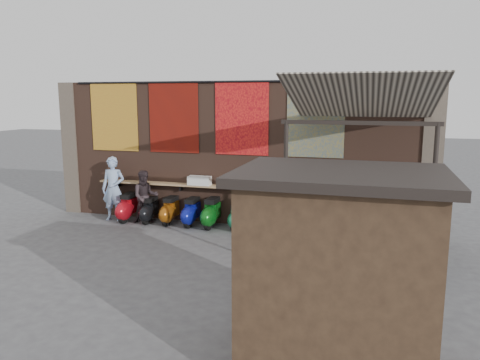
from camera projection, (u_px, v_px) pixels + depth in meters
The scene contains 35 objects.
ground at pixel (200, 251), 10.95m from camera, with size 70.00×70.00×0.00m, color #474749.
brick_wall at pixel (233, 154), 13.16m from camera, with size 10.00×0.40×4.00m, color brown.
pier_left at pixel (74, 148), 14.57m from camera, with size 0.50×0.50×4.00m, color #4C4238.
pier_right at pixel (431, 160), 11.75m from camera, with size 0.50×0.50×4.00m, color #4C4238.
eating_counter at pixel (230, 187), 12.97m from camera, with size 8.00×0.32×0.05m, color #9E7A51.
shelf_box at pixel (200, 181), 13.15m from camera, with size 0.64×0.28×0.25m, color white.
tapestry_redgold at pixel (114, 117), 13.75m from camera, with size 1.50×0.02×2.00m, color maroon.
tapestry_sun at pixel (174, 117), 13.24m from camera, with size 1.50×0.02×2.00m, color #B81A0A.
tapestry_orange at pixel (242, 118), 12.69m from camera, with size 1.50×0.02×2.00m, color red.
tapestry_multi at pixel (315, 119), 12.15m from camera, with size 1.50×0.02×2.00m, color navy.
hang_rail at pixel (231, 82), 12.60m from camera, with size 0.06×0.06×9.50m, color black.
scooter_stool_0 at pixel (128, 208), 13.57m from camera, with size 0.38×0.85×0.81m, color #AA0D17, non-canonical shape.
scooter_stool_1 at pixel (150, 210), 13.43m from camera, with size 0.34×0.76×0.72m, color black, non-canonical shape.
scooter_stool_2 at pixel (170, 211), 13.28m from camera, with size 0.36×0.80×0.76m, color #87440C, non-canonical shape.
scooter_stool_3 at pixel (191, 212), 13.08m from camera, with size 0.37×0.82×0.78m, color navy, non-canonical shape.
scooter_stool_4 at pixel (211, 213), 12.90m from camera, with size 0.39×0.86×0.82m, color #0C5413, non-canonical shape.
scooter_stool_5 at pixel (236, 217), 12.75m from camera, with size 0.32×0.72×0.69m, color #175E3E, non-canonical shape.
scooter_stool_6 at pixel (258, 217), 12.51m from camera, with size 0.37×0.83×0.79m, color #0F4C17, non-canonical shape.
scooter_stool_7 at pixel (280, 219), 12.34m from camera, with size 0.36×0.80×0.76m, color black, non-canonical shape.
scooter_stool_8 at pixel (305, 222), 12.15m from camera, with size 0.33×0.74×0.70m, color #161348, non-canonical shape.
scooter_stool_9 at pixel (329, 222), 12.05m from camera, with size 0.36×0.80×0.76m, color #A43015, non-canonical shape.
diner_left at pixel (113, 189), 13.62m from camera, with size 0.68×0.45×1.87m, color #8FA9D1.
diner_right at pixel (145, 197), 13.37m from camera, with size 0.74×0.57×1.51m, color #302528.
shopper_navy at pixel (396, 221), 10.39m from camera, with size 0.99×0.41×1.69m, color black.
shopper_grey at pixel (414, 234), 9.51m from camera, with size 1.06×0.61×1.65m, color #56555A.
shopper_tan at pixel (299, 214), 11.26m from camera, with size 0.76×0.49×1.56m, color #8B7D58.
market_stall at pixel (338, 275), 6.09m from camera, with size 2.34×1.76×2.54m, color black.
stall_roof at pixel (341, 175), 5.86m from camera, with size 2.63×2.02×0.12m, color black.
stall_sign at pixel (344, 216), 6.85m from camera, with size 1.20×0.04×0.50m, color gold.
stall_shelf at pixel (342, 275), 7.01m from camera, with size 1.95×0.10×0.06m, color #473321.
awning_canvas at pixel (362, 98), 10.23m from camera, with size 3.20×3.40×0.03m, color beige.
awning_ledger at pixel (365, 81), 11.67m from camera, with size 3.30×0.08×0.12m, color #33261C.
awning_header at pixel (359, 123), 8.90m from camera, with size 3.00×0.08×0.08m, color black.
awning_post_left at pixel (285, 197), 9.54m from camera, with size 0.09×0.09×3.10m, color black.
awning_post_right at pixel (432, 206), 8.78m from camera, with size 0.09×0.09×3.10m, color black.
Camera 1 is at (3.79, -9.83, 3.56)m, focal length 35.00 mm.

